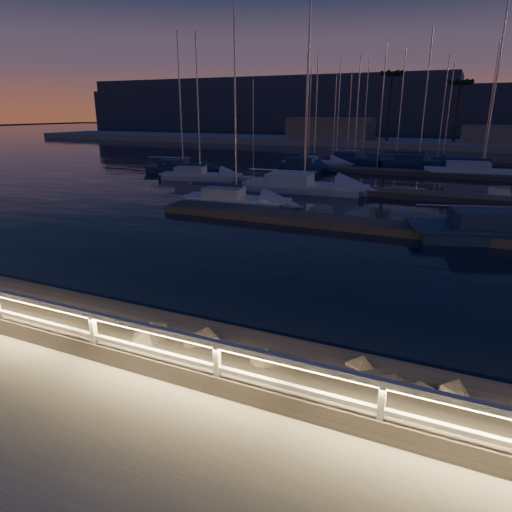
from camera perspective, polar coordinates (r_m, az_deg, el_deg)
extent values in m
plane|color=#B0AC9F|center=(9.50, -10.24, -14.83)|extent=(400.00, 400.00, 0.00)
cube|color=#B0AC9F|center=(8.08, -21.22, -23.48)|extent=(240.00, 5.00, 0.20)
cube|color=#635D55|center=(10.72, -5.49, -12.40)|extent=(240.00, 3.45, 1.29)
plane|color=black|center=(86.77, 22.17, 12.72)|extent=(320.00, 320.00, 0.00)
plane|color=black|center=(10.19, -9.85, -20.53)|extent=(400.00, 400.00, 0.00)
cube|color=white|center=(10.42, -19.59, -9.39)|extent=(0.11, 0.11, 1.00)
cube|color=white|center=(8.77, -4.88, -13.74)|extent=(0.11, 0.11, 1.00)
cube|color=white|center=(7.95, 15.34, -18.08)|extent=(0.11, 0.11, 1.00)
cube|color=white|center=(9.01, -10.58, -9.45)|extent=(44.00, 0.12, 0.12)
cube|color=white|center=(9.24, -10.41, -12.21)|extent=(44.00, 0.09, 0.09)
cube|color=#F5D66E|center=(9.03, -10.63, -9.95)|extent=(44.00, 0.04, 0.03)
sphere|color=#635D55|center=(10.40, 12.72, -14.33)|extent=(0.79, 0.79, 0.79)
sphere|color=#635D55|center=(8.71, 15.84, -18.81)|extent=(1.06, 1.06, 1.06)
cube|color=#5E564D|center=(23.60, 12.47, 3.91)|extent=(22.00, 2.00, 0.40)
cube|color=#5E564D|center=(33.26, 16.35, 7.55)|extent=(22.00, 2.00, 0.40)
cube|color=#5E564D|center=(45.05, 18.82, 9.83)|extent=(22.00, 2.00, 0.40)
cube|color=#5E564D|center=(56.92, 20.28, 11.15)|extent=(22.00, 2.00, 0.40)
cube|color=#B0AC9F|center=(80.77, 21.93, 12.75)|extent=(160.00, 14.00, 1.20)
cube|color=gray|center=(83.68, 9.33, 15.26)|extent=(14.00, 8.00, 4.00)
cube|color=gray|center=(81.61, 27.83, 13.11)|extent=(10.00, 6.00, 3.00)
cylinder|color=#4C3423|center=(79.49, 16.34, 17.47)|extent=(0.44, 0.44, 10.50)
cylinder|color=#4C3423|center=(79.50, 23.81, 16.18)|extent=(0.44, 0.44, 9.00)
cube|color=#343D51|center=(136.54, 23.77, 15.85)|extent=(220.00, 30.00, 14.00)
cube|color=#343D51|center=(160.15, 1.01, 18.05)|extent=(120.00, 25.00, 18.00)
cube|color=navy|center=(23.61, 27.64, 4.14)|extent=(4.11, 3.25, 0.73)
cylinder|color=#B0B0B5|center=(23.30, 26.35, 5.58)|extent=(5.55, 1.76, 0.09)
cube|color=navy|center=(44.92, -9.04, 10.45)|extent=(7.11, 3.78, 0.57)
cube|color=navy|center=(44.87, -9.07, 10.92)|extent=(7.58, 3.59, 0.16)
cube|color=navy|center=(45.16, -10.23, 11.37)|extent=(2.96, 2.26, 0.68)
cylinder|color=#B0B0B5|center=(44.59, -9.45, 18.57)|extent=(0.13, 0.13, 11.76)
cylinder|color=#B0B0B5|center=(45.28, -10.83, 12.02)|extent=(4.13, 1.08, 0.08)
cube|color=silver|center=(28.83, -2.45, 6.68)|extent=(6.37, 2.60, 0.48)
cube|color=silver|center=(28.77, -2.46, 7.28)|extent=(6.86, 2.33, 0.13)
cube|color=silver|center=(29.05, -4.06, 7.97)|extent=(2.54, 1.76, 0.57)
cylinder|color=#B0B0B5|center=(28.30, -2.61, 18.27)|extent=(0.11, 0.11, 10.79)
cylinder|color=#B0B0B5|center=(29.16, -4.87, 8.86)|extent=(3.88, 0.40, 0.07)
cube|color=silver|center=(33.90, 6.07, 8.26)|extent=(8.47, 3.25, 0.60)
cube|color=silver|center=(33.84, 6.09, 8.90)|extent=(9.14, 2.88, 0.16)
cube|color=silver|center=(34.10, 4.21, 9.66)|extent=(3.35, 2.26, 0.71)
cylinder|color=#B0B0B5|center=(33.52, 6.52, 21.38)|extent=(0.13, 0.13, 14.45)
cylinder|color=#B0B0B5|center=(34.21, 3.30, 10.63)|extent=(5.20, 0.39, 0.09)
cube|color=navy|center=(47.10, 6.05, 10.90)|extent=(6.21, 4.02, 0.50)
cube|color=navy|center=(47.07, 6.06, 11.29)|extent=(6.56, 3.93, 0.14)
cube|color=navy|center=(47.57, 5.31, 11.76)|extent=(2.68, 2.22, 0.59)
cylinder|color=#B0B0B5|center=(46.78, 6.28, 17.64)|extent=(0.11, 0.11, 10.24)
cylinder|color=#B0B0B5|center=(47.79, 4.95, 12.35)|extent=(3.45, 1.44, 0.07)
cube|color=silver|center=(40.05, -6.93, 9.68)|extent=(6.69, 3.54, 0.50)
cube|color=silver|center=(40.00, -6.95, 10.13)|extent=(7.13, 3.35, 0.14)
cube|color=silver|center=(40.25, -8.18, 10.58)|extent=(2.78, 2.12, 0.59)
cylinder|color=#B0B0B5|center=(39.67, -7.26, 18.20)|extent=(0.11, 0.11, 11.06)
cylinder|color=#B0B0B5|center=(40.35, -8.82, 11.21)|extent=(3.89, 0.99, 0.07)
cube|color=navy|center=(53.26, 19.65, 10.77)|extent=(7.64, 3.13, 0.54)
cube|color=navy|center=(53.22, 19.69, 11.14)|extent=(8.23, 2.81, 0.15)
cube|color=navy|center=(53.21, 18.59, 11.62)|extent=(3.05, 2.11, 0.63)
cylinder|color=#B0B0B5|center=(52.99, 20.45, 18.18)|extent=(0.12, 0.12, 12.94)
cylinder|color=#B0B0B5|center=(53.18, 18.08, 12.19)|extent=(4.65, 0.49, 0.08)
cube|color=silver|center=(46.33, 26.42, 9.07)|extent=(9.42, 4.06, 0.61)
cube|color=silver|center=(46.29, 26.48, 9.54)|extent=(10.13, 3.69, 0.17)
cube|color=silver|center=(46.09, 24.97, 10.21)|extent=(3.79, 2.67, 0.72)
cylinder|color=#B0B0B5|center=(46.10, 27.92, 19.43)|extent=(0.13, 0.13, 15.87)
cylinder|color=#B0B0B5|center=(45.97, 24.27, 10.98)|extent=(5.68, 0.73, 0.09)
cube|color=navy|center=(54.76, 12.16, 11.56)|extent=(6.51, 2.91, 0.53)
cube|color=navy|center=(54.73, 12.18, 11.91)|extent=(6.99, 2.66, 0.15)
cube|color=navy|center=(55.01, 11.34, 12.34)|extent=(2.63, 1.88, 0.63)
cylinder|color=#B0B0B5|center=(54.48, 12.58, 17.72)|extent=(0.12, 0.12, 10.91)
cylinder|color=#B0B0B5|center=(55.13, 10.94, 12.88)|extent=(3.90, 0.60, 0.08)
cube|color=silver|center=(50.29, 7.27, 11.29)|extent=(6.47, 4.46, 0.48)
cube|color=silver|center=(50.26, 7.28, 11.63)|extent=(6.81, 4.39, 0.13)
cube|color=silver|center=(50.13, 6.30, 12.01)|extent=(2.83, 2.41, 0.57)
cylinder|color=#B0B0B5|center=(49.99, 7.54, 17.85)|extent=(0.11, 0.11, 10.72)
cylinder|color=#B0B0B5|center=(50.04, 5.82, 12.51)|extent=(3.53, 1.68, 0.07)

